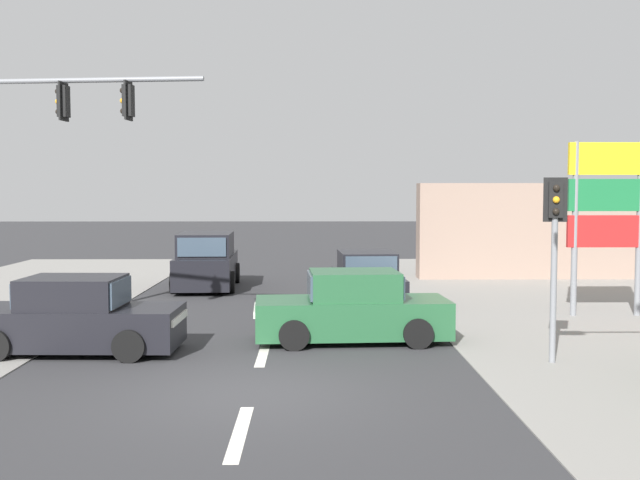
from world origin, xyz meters
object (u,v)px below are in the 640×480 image
Objects in this scene: traffic_signal_mast at (30,153)px; pedestal_signal_right_kerb at (555,238)px; suv_crossing_left at (207,262)px; shopping_plaza_sign at (608,203)px; sedan_kerbside_parked at (76,319)px; sedan_oncoming_mid at (367,281)px; sedan_receding_far at (352,310)px.

traffic_signal_mast is 1.69× the size of pedestal_signal_right_kerb.
traffic_signal_mast is 1.30× the size of suv_crossing_left.
shopping_plaza_sign is 1.08× the size of sedan_kerbside_parked.
traffic_signal_mast reaches higher than pedestal_signal_right_kerb.
shopping_plaza_sign is (13.94, 2.92, -1.16)m from traffic_signal_mast.
pedestal_signal_right_kerb reaches higher than sedan_oncoming_mid.
shopping_plaza_sign is 1.07× the size of sedan_oncoming_mid.
sedan_receding_far is at bearing -63.97° from suv_crossing_left.
suv_crossing_left is (1.24, 10.23, 0.18)m from sedan_kerbside_parked.
sedan_kerbside_parked is (-9.43, 1.08, -1.71)m from pedestal_signal_right_kerb.
pedestal_signal_right_kerb reaches higher than sedan_receding_far.
traffic_signal_mast is 1.39× the size of sedan_receding_far.
sedan_receding_far is at bearing 149.86° from pedestal_signal_right_kerb.
sedan_oncoming_mid is 0.94× the size of suv_crossing_left.
sedan_kerbside_parked is at bearing -161.00° from shopping_plaza_sign.
traffic_signal_mast is 14.29m from shopping_plaza_sign.
traffic_signal_mast is 1.40× the size of sedan_kerbside_parked.
sedan_receding_far is (7.07, -0.33, -3.44)m from traffic_signal_mast.
traffic_signal_mast is 1.39× the size of sedan_oncoming_mid.
suv_crossing_left is at bearing 73.52° from traffic_signal_mast.
sedan_receding_far is 1.01× the size of sedan_kerbside_parked.
traffic_signal_mast is at bearing 167.02° from pedestal_signal_right_kerb.
sedan_kerbside_parked is at bearing -46.02° from traffic_signal_mast.
traffic_signal_mast reaches higher than sedan_oncoming_mid.
shopping_plaza_sign reaches higher than suv_crossing_left.
shopping_plaza_sign reaches higher than sedan_receding_far.
shopping_plaza_sign is at bearing 19.00° from sedan_kerbside_parked.
suv_crossing_left reaches higher than sedan_oncoming_mid.
shopping_plaza_sign reaches higher than pedestal_signal_right_kerb.
pedestal_signal_right_kerb reaches higher than sedan_kerbside_parked.
sedan_kerbside_parked is at bearing -96.94° from suv_crossing_left.
sedan_kerbside_parked is (-6.42, -6.25, 0.00)m from sedan_oncoming_mid.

